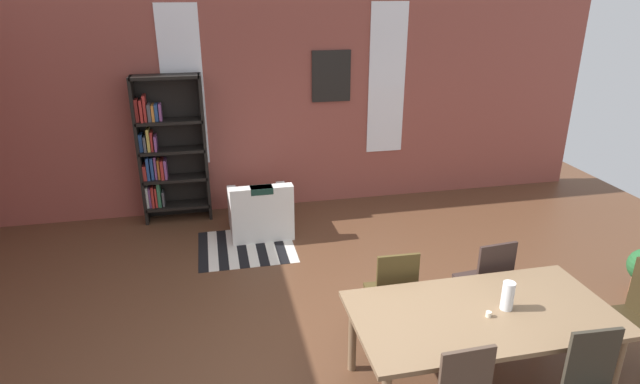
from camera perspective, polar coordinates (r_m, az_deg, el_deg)
ground_plane at (r=4.85m, az=4.45°, el=-18.26°), size 10.73×10.73×0.00m
back_wall_brick at (r=7.61m, az=-3.47°, el=10.57°), size 9.26×0.12×3.32m
window_pane_0 at (r=7.43m, az=-14.69°, el=10.96°), size 0.55×0.02×2.16m
window_pane_1 at (r=7.86m, az=7.28°, el=12.02°), size 0.55×0.02×2.16m
dining_table at (r=4.41m, az=17.22°, el=-13.09°), size 2.05×1.05×0.74m
vase_on_table at (r=4.40m, az=19.75°, el=-10.59°), size 0.10×0.10×0.23m
tealight_candle_0 at (r=4.31m, az=17.87°, el=-12.55°), size 0.04×0.04×0.04m
dining_chair_head_right at (r=5.26m, az=30.80°, el=-11.34°), size 0.41×0.41×0.95m
dining_chair_far_right at (r=5.24m, az=17.65°, el=-9.17°), size 0.43×0.43×0.95m
dining_chair_far_left at (r=4.88m, az=7.88°, el=-10.72°), size 0.41×0.41×0.95m
bookshelf_tall at (r=7.45m, az=-16.31°, el=4.43°), size 0.91×0.31×2.03m
armchair_white at (r=7.04m, az=-6.53°, el=-2.26°), size 0.81×0.81×0.75m
striped_rug at (r=6.77m, az=-8.02°, el=-5.91°), size 1.20×1.09×0.01m
framed_picture at (r=7.61m, az=1.24°, el=12.48°), size 0.56×0.03×0.72m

